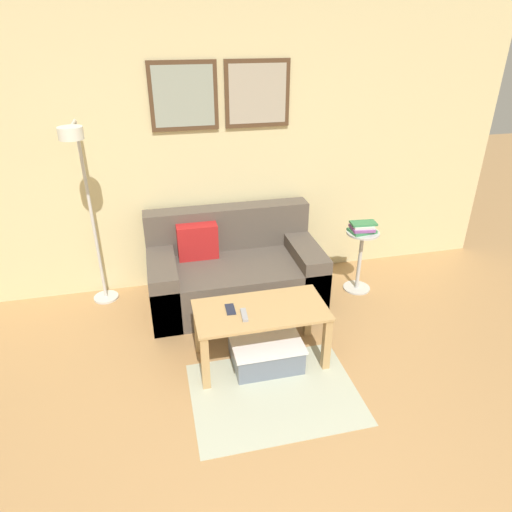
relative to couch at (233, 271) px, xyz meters
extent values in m
cube|color=beige|center=(-0.03, 0.45, 0.99)|extent=(5.60, 0.06, 2.55)
cube|color=#513823|center=(-0.31, 0.40, 1.49)|extent=(0.57, 0.02, 0.56)
cube|color=#939E8E|center=(-0.31, 0.39, 1.49)|extent=(0.50, 0.01, 0.49)
cube|color=#513823|center=(0.32, 0.40, 1.49)|extent=(0.57, 0.02, 0.56)
cube|color=#ADA38E|center=(0.32, 0.39, 1.49)|extent=(0.50, 0.01, 0.49)
cube|color=#B2B79E|center=(0.04, -1.30, -0.28)|extent=(1.16, 0.87, 0.01)
cube|color=brown|center=(0.01, -0.05, -0.08)|extent=(1.53, 0.85, 0.41)
cube|color=brown|center=(0.01, 0.28, 0.33)|extent=(1.53, 0.20, 0.40)
cube|color=brown|center=(-0.64, -0.05, -0.02)|extent=(0.24, 0.85, 0.53)
cube|color=brown|center=(0.65, -0.05, -0.02)|extent=(0.24, 0.85, 0.53)
cube|color=red|center=(-0.30, 0.11, 0.29)|extent=(0.36, 0.14, 0.32)
cube|color=tan|center=(0.03, -0.92, 0.17)|extent=(0.97, 0.49, 0.02)
cube|color=tan|center=(-0.42, -1.12, -0.06)|extent=(0.06, 0.06, 0.44)
cube|color=tan|center=(0.48, -1.12, -0.06)|extent=(0.06, 0.06, 0.44)
cube|color=tan|center=(-0.42, -0.71, -0.06)|extent=(0.06, 0.06, 0.44)
cube|color=tan|center=(0.48, -0.71, -0.06)|extent=(0.06, 0.06, 0.44)
cube|color=slate|center=(0.06, -0.96, -0.18)|extent=(0.50, 0.41, 0.19)
cube|color=silver|center=(0.06, -0.96, -0.08)|extent=(0.53, 0.44, 0.02)
cylinder|color=silver|center=(-1.18, 0.26, -0.27)|extent=(0.22, 0.22, 0.02)
cylinder|color=silver|center=(-1.18, 0.26, 0.55)|extent=(0.03, 0.03, 1.62)
cylinder|color=silver|center=(-1.18, 0.11, 1.36)|extent=(0.02, 0.32, 0.02)
cylinder|color=white|center=(-1.18, -0.05, 1.33)|extent=(0.18, 0.18, 0.09)
cylinder|color=silver|center=(1.20, -0.12, -0.27)|extent=(0.26, 0.26, 0.01)
cylinder|color=silver|center=(1.20, -0.12, 0.02)|extent=(0.04, 0.04, 0.57)
cylinder|color=silver|center=(1.20, -0.12, 0.32)|extent=(0.30, 0.30, 0.02)
cube|color=#387F4C|center=(1.19, -0.12, 0.34)|extent=(0.25, 0.19, 0.02)
cube|color=#8C4C93|center=(1.18, -0.12, 0.36)|extent=(0.22, 0.20, 0.02)
cube|color=silver|center=(1.19, -0.13, 0.39)|extent=(0.20, 0.16, 0.02)
cube|color=#387F4C|center=(1.20, -0.11, 0.41)|extent=(0.24, 0.14, 0.02)
cube|color=#99999E|center=(-0.10, -0.97, 0.19)|extent=(0.05, 0.15, 0.02)
cube|color=#1E2338|center=(-0.19, -0.87, 0.18)|extent=(0.07, 0.14, 0.01)
camera|label=1|loc=(-0.64, -3.61, 2.05)|focal=32.00mm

